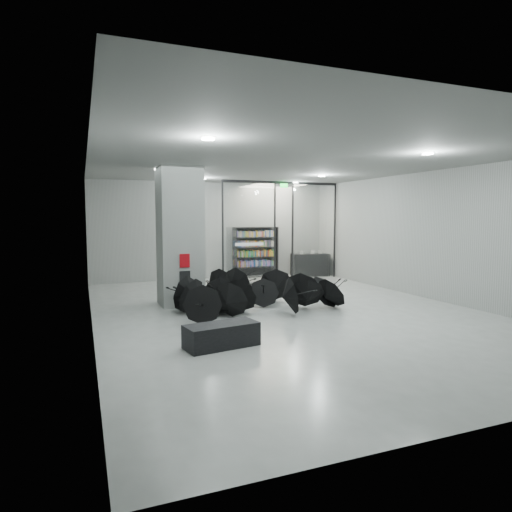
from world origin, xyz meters
name	(u,v)px	position (x,y,z in m)	size (l,w,h in m)	color
room	(287,207)	(0.00, 0.00, 2.84)	(14.00, 14.02, 4.01)	gray
column	(180,237)	(-2.50, 2.00, 2.00)	(1.20, 1.20, 4.00)	slate
fire_cabinet	(185,261)	(-2.50, 1.38, 1.35)	(0.28, 0.04, 0.38)	#A50A07
info_panel	(185,278)	(-2.50, 1.38, 0.85)	(0.30, 0.03, 0.42)	black
exit_sign	(284,186)	(2.40, 5.30, 3.82)	(0.30, 0.06, 0.15)	#0CE533
glass_partition	(281,227)	(2.39, 5.50, 2.18)	(5.06, 0.08, 4.00)	silver
bench	(222,335)	(-2.65, -2.58, 0.23)	(1.45, 0.62, 0.47)	black
bookshelf	(256,252)	(1.76, 6.75, 1.07)	(1.95, 0.39, 2.15)	black
shop_counter	(310,265)	(4.09, 6.15, 0.48)	(1.62, 0.65, 0.97)	black
umbrella_cluster	(249,298)	(-0.89, 0.57, 0.31)	(5.17, 4.32, 1.31)	black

